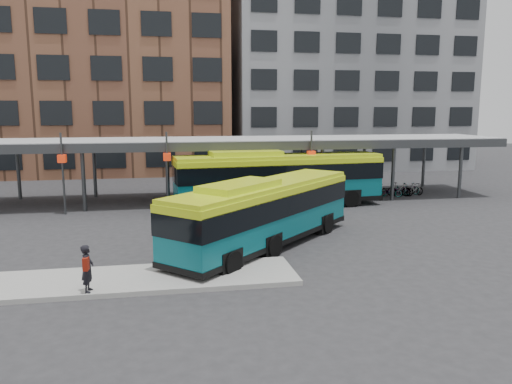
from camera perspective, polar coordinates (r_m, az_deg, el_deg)
name	(u,v)px	position (r m, az deg, el deg)	size (l,w,h in m)	color
ground	(241,252)	(21.78, -1.70, -6.91)	(120.00, 120.00, 0.00)	#28282B
boarding_island	(101,281)	(18.82, -17.28, -9.73)	(14.00, 3.00, 0.18)	gray
canopy	(211,143)	(33.75, -5.18, 5.63)	(40.00, 6.53, 4.80)	#999B9E
building_brick	(91,59)	(53.33, -18.35, 14.22)	(26.00, 14.00, 22.00)	brown
building_grey	(342,73)	(56.17, 9.79, 13.27)	(24.00, 14.00, 20.00)	slate
bus_front	(265,211)	(22.21, 1.02, -2.20)	(9.84, 9.85, 3.17)	#08535C
bus_rear	(278,177)	(31.46, 2.55, 1.68)	(13.31, 3.98, 3.61)	#08535C
pedestrian	(87,268)	(17.43, -18.70, -8.24)	(0.42, 0.64, 1.59)	black
bike_rack	(394,190)	(36.86, 15.50, 0.24)	(4.93, 1.51, 0.99)	slate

